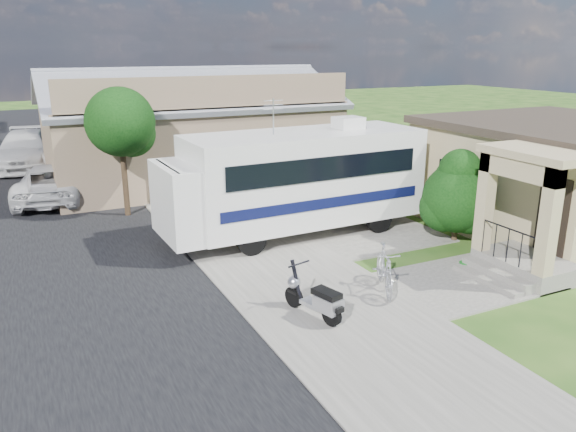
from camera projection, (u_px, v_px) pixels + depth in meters
name	position (u px, v px, depth m)	size (l,w,h in m)	color
ground	(349.00, 288.00, 14.18)	(120.00, 120.00, 0.00)	#1A3F11
street_slab	(15.00, 221.00, 19.65)	(9.00, 80.00, 0.02)	black
sidewalk_slab	(195.00, 199.00, 22.36)	(4.00, 80.00, 0.06)	#615E57
driveway_slab	(316.00, 229.00, 18.68)	(7.00, 6.00, 0.05)	#615E57
walk_slab	(468.00, 281.00, 14.57)	(4.00, 3.00, 0.05)	#615E57
house	(556.00, 175.00, 18.62)	(9.47, 7.80, 3.54)	tan
warehouse	(188.00, 135.00, 25.63)	(12.50, 8.40, 5.04)	#836C52
street_tree_a	(123.00, 125.00, 19.49)	(2.44, 2.40, 4.58)	black
street_tree_b	(86.00, 98.00, 28.06)	(2.44, 2.40, 4.73)	black
street_tree_c	(69.00, 92.00, 35.89)	(2.44, 2.40, 4.42)	black
motorhome	(295.00, 178.00, 17.77)	(8.53, 2.98, 4.33)	silver
shrub	(458.00, 194.00, 17.31)	(2.38, 2.27, 2.92)	black
scooter	(316.00, 299.00, 12.40)	(0.81, 1.73, 1.15)	black
bicycle	(385.00, 271.00, 13.76)	(0.54, 1.91, 1.15)	#AFB0B7
pickup_truck	(53.00, 182.00, 22.17)	(2.44, 5.29, 1.47)	silver
van	(25.00, 150.00, 28.27)	(2.50, 6.14, 1.78)	silver
garden_hose	(465.00, 266.00, 15.43)	(0.34, 0.34, 0.15)	#156A1D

